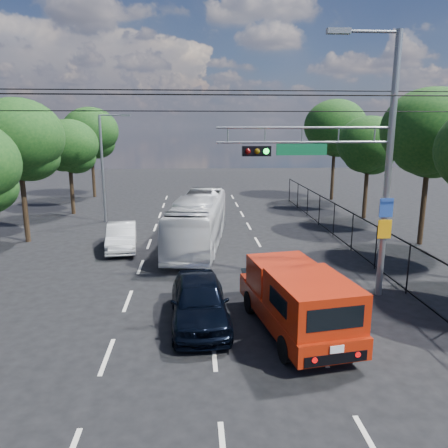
{
  "coord_description": "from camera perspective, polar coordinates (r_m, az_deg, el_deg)",
  "views": [
    {
      "loc": [
        -0.5,
        -7.3,
        6.29
      ],
      "look_at": [
        0.58,
        8.24,
        2.8
      ],
      "focal_mm": 35.0,
      "sensor_mm": 36.0,
      "label": 1
    }
  ],
  "objects": [
    {
      "name": "fence_right",
      "position": [
        21.74,
        18.05,
        -2.01
      ],
      "size": [
        0.06,
        34.03,
        2.0
      ],
      "color": "black",
      "rests_on": "ground"
    },
    {
      "name": "tree_right_d",
      "position": [
        31.69,
        18.39,
        9.39
      ],
      "size": [
        4.32,
        4.32,
        7.02
      ],
      "color": "black",
      "rests_on": "ground"
    },
    {
      "name": "tree_right_e",
      "position": [
        39.24,
        14.33,
        11.72
      ],
      "size": [
        5.28,
        5.28,
        8.58
      ],
      "color": "black",
      "rests_on": "ground"
    },
    {
      "name": "navy_hatchback",
      "position": [
        14.35,
        -3.26,
        -10.01
      ],
      "size": [
        2.0,
        4.6,
        1.54
      ],
      "primitive_type": "imported",
      "rotation": [
        0.0,
        0.0,
        0.04
      ],
      "color": "black",
      "rests_on": "ground"
    },
    {
      "name": "lane_markings",
      "position": [
        22.22,
        -2.52,
        -3.83
      ],
      "size": [
        6.12,
        38.0,
        0.01
      ],
      "color": "beige",
      "rests_on": "ground"
    },
    {
      "name": "streetlight_left",
      "position": [
        29.97,
        -15.31,
        7.68
      ],
      "size": [
        2.09,
        0.22,
        7.08
      ],
      "color": "slate",
      "rests_on": "ground"
    },
    {
      "name": "tree_left_c",
      "position": [
        26.05,
        -25.2,
        9.47
      ],
      "size": [
        4.8,
        4.8,
        7.8
      ],
      "color": "black",
      "rests_on": "ground"
    },
    {
      "name": "signal_mast",
      "position": [
        16.38,
        16.9,
        8.42
      ],
      "size": [
        6.43,
        0.39,
        9.5
      ],
      "color": "slate",
      "rests_on": "ground"
    },
    {
      "name": "white_bus",
      "position": [
        23.31,
        -3.39,
        0.34
      ],
      "size": [
        3.57,
        9.86,
        2.68
      ],
      "primitive_type": "imported",
      "rotation": [
        0.0,
        0.0,
        -0.14
      ],
      "color": "silver",
      "rests_on": "ground"
    },
    {
      "name": "white_van",
      "position": [
        23.36,
        -13.23,
        -1.62
      ],
      "size": [
        1.91,
        4.27,
        1.36
      ],
      "primitive_type": "imported",
      "rotation": [
        0.0,
        0.0,
        0.12
      ],
      "color": "silver",
      "rests_on": "ground"
    },
    {
      "name": "tree_right_c",
      "position": [
        25.5,
        25.34,
        10.18
      ],
      "size": [
        5.1,
        5.1,
        8.29
      ],
      "color": "black",
      "rests_on": "ground"
    },
    {
      "name": "tree_left_e",
      "position": [
        41.34,
        -16.98,
        11.03
      ],
      "size": [
        4.92,
        4.92,
        7.99
      ],
      "color": "black",
      "rests_on": "ground"
    },
    {
      "name": "red_pickup",
      "position": [
        13.77,
        9.45,
        -9.58
      ],
      "size": [
        2.93,
        5.91,
        2.11
      ],
      "color": "black",
      "rests_on": "ground"
    },
    {
      "name": "tree_left_d",
      "position": [
        33.56,
        -19.57,
        9.22
      ],
      "size": [
        4.2,
        4.2,
        6.83
      ],
      "color": "black",
      "rests_on": "ground"
    },
    {
      "name": "utility_wires",
      "position": [
        16.17,
        -2.28,
        15.96
      ],
      "size": [
        22.0,
        5.04,
        0.74
      ],
      "color": "black",
      "rests_on": "ground"
    }
  ]
}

